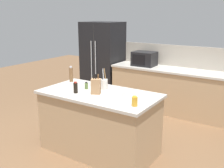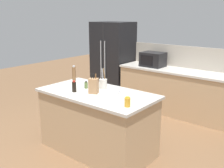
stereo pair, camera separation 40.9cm
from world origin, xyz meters
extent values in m
plane|color=brown|center=(0.00, 0.00, 0.00)|extent=(14.00, 14.00, 0.00)
cube|color=tan|center=(0.30, 2.20, 0.45)|extent=(2.60, 0.62, 0.90)
cube|color=beige|center=(0.30, 2.20, 0.92)|extent=(2.64, 0.66, 0.04)
cube|color=#B2A899|center=(0.30, 2.52, 1.17)|extent=(2.60, 0.03, 0.46)
cube|color=tan|center=(0.00, 0.00, 0.45)|extent=(1.69, 0.86, 0.90)
cube|color=beige|center=(0.00, 0.00, 0.92)|extent=(1.75, 0.92, 0.04)
cube|color=black|center=(-1.51, 2.25, 0.93)|extent=(0.90, 0.72, 1.87)
cube|color=#2D2D2D|center=(-1.51, 1.89, 0.93)|extent=(0.01, 0.00, 1.77)
cylinder|color=#ADB2B7|center=(-1.57, 1.87, 0.93)|extent=(0.02, 0.02, 1.03)
cylinder|color=#ADB2B7|center=(-1.45, 1.87, 0.93)|extent=(0.02, 0.02, 1.03)
cube|color=black|center=(-0.36, 2.20, 1.09)|extent=(0.49, 0.38, 0.31)
cube|color=black|center=(-0.40, 2.01, 1.09)|extent=(0.30, 0.01, 0.22)
cube|color=#A87C54|center=(0.00, -0.07, 1.05)|extent=(0.16, 0.14, 0.22)
cylinder|color=black|center=(-0.03, -0.08, 1.20)|extent=(0.02, 0.02, 0.07)
cylinder|color=black|center=(0.00, -0.07, 1.20)|extent=(0.02, 0.02, 0.07)
cylinder|color=brown|center=(0.03, -0.06, 1.20)|extent=(0.02, 0.02, 0.07)
cylinder|color=beige|center=(-0.05, 0.20, 1.02)|extent=(0.12, 0.12, 0.15)
cylinder|color=olive|center=(-0.04, 0.21, 1.17)|extent=(0.01, 0.05, 0.18)
cylinder|color=black|center=(-0.07, 0.20, 1.17)|extent=(0.01, 0.05, 0.18)
cylinder|color=#B2B2B7|center=(-0.05, 0.18, 1.17)|extent=(0.01, 0.03, 0.18)
cylinder|color=black|center=(-0.27, -0.20, 1.01)|extent=(0.06, 0.06, 0.15)
cylinder|color=#B22319|center=(-0.27, -0.20, 1.10)|extent=(0.04, 0.04, 0.02)
cylinder|color=#567038|center=(-0.27, 0.05, 0.99)|extent=(0.05, 0.05, 0.09)
cylinder|color=black|center=(-0.27, 0.05, 1.04)|extent=(0.03, 0.03, 0.02)
cylinder|color=silver|center=(0.44, -0.02, 0.99)|extent=(0.05, 0.05, 0.10)
cylinder|color=#B2B2B7|center=(0.44, -0.02, 1.04)|extent=(0.04, 0.04, 0.02)
cylinder|color=gold|center=(0.71, -0.22, 1.00)|extent=(0.07, 0.07, 0.12)
cylinder|color=gold|center=(0.71, -0.22, 1.06)|extent=(0.05, 0.05, 0.02)
cylinder|color=brown|center=(-0.77, 0.26, 1.06)|extent=(0.06, 0.06, 0.24)
cylinder|color=#B2B2B7|center=(-0.77, 0.26, 1.19)|extent=(0.04, 0.04, 0.03)
camera|label=1|loc=(2.16, -2.96, 2.06)|focal=42.00mm
camera|label=2|loc=(2.49, -2.72, 2.06)|focal=42.00mm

